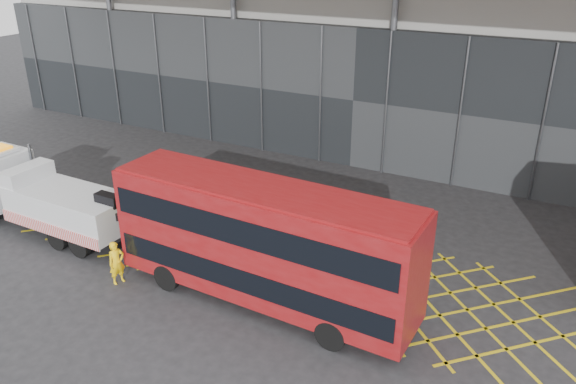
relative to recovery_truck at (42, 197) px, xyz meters
The scene contains 5 objects.
ground_plane 8.07m from the recovery_truck, 20.53° to the left, with size 120.00×120.00×0.00m, color #252527.
road_markings 12.62m from the recovery_truck, 12.79° to the left, with size 26.36×7.16×0.01m.
recovery_truck is the anchor object (origin of this frame).
bus_towed 11.78m from the recovery_truck, ahead, with size 11.54×3.05×4.66m.
worker 6.39m from the recovery_truck, 16.47° to the right, with size 0.65×0.43×1.78m, color yellow.
Camera 1 is at (13.32, -17.99, 12.33)m, focal length 35.00 mm.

